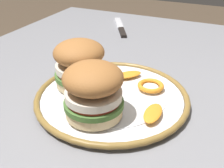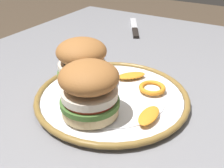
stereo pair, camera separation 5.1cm
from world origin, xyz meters
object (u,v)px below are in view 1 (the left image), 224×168
at_px(dining_table, 130,118).
at_px(sandwich_half_left, 93,90).
at_px(dinner_plate, 112,97).
at_px(sandwich_half_right, 80,63).
at_px(table_knife, 121,28).

height_order(dining_table, sandwich_half_left, sandwich_half_left).
height_order(dinner_plate, sandwich_half_left, sandwich_half_left).
relative_size(dining_table, dinner_plate, 3.56).
bearing_deg(sandwich_half_left, dining_table, -4.98).
relative_size(dinner_plate, sandwich_half_right, 2.15).
bearing_deg(dining_table, sandwich_half_left, 175.02).
bearing_deg(dining_table, sandwich_half_right, 127.44).
height_order(sandwich_half_left, sandwich_half_right, same).
relative_size(dining_table, sandwich_half_left, 7.55).
bearing_deg(dining_table, table_knife, 26.75).
xyz_separation_m(sandwich_half_left, sandwich_half_right, (0.09, 0.08, 0.00)).
xyz_separation_m(dining_table, table_knife, (0.36, 0.18, 0.10)).
distance_m(sandwich_half_left, table_knife, 0.55).
height_order(dinner_plate, table_knife, dinner_plate).
bearing_deg(table_knife, sandwich_half_left, -161.92).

